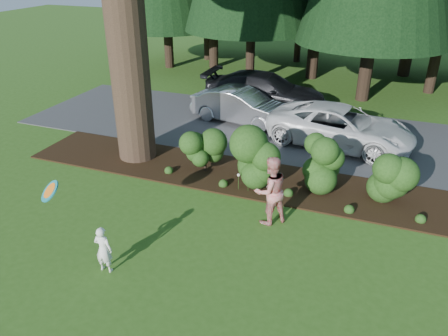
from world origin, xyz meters
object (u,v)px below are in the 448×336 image
(car_white_suv, at_px, (341,126))
(adult, at_px, (270,191))
(car_dark_suv, at_px, (265,91))
(child, at_px, (103,249))
(frisbee, at_px, (50,191))
(car_silver_wagon, at_px, (242,106))

(car_white_suv, xyz_separation_m, adult, (-1.03, -5.70, 0.18))
(car_dark_suv, relative_size, child, 4.80)
(car_dark_suv, bearing_deg, frisbee, 173.73)
(car_white_suv, bearing_deg, child, 165.05)
(car_white_suv, bearing_deg, car_silver_wagon, 85.26)
(car_silver_wagon, bearing_deg, adult, -144.66)
(child, relative_size, adult, 0.61)
(car_dark_suv, bearing_deg, child, 178.84)
(child, bearing_deg, car_white_suv, -116.15)
(car_white_suv, bearing_deg, adult, 178.44)
(car_dark_suv, distance_m, child, 11.84)
(car_silver_wagon, xyz_separation_m, car_dark_suv, (0.40, 1.99, 0.10))
(car_silver_wagon, bearing_deg, frisbee, -174.21)
(car_white_suv, distance_m, frisbee, 10.31)
(car_dark_suv, xyz_separation_m, adult, (2.63, -8.66, 0.11))
(car_dark_suv, height_order, child, car_dark_suv)
(child, bearing_deg, frisbee, 2.94)
(car_silver_wagon, distance_m, car_white_suv, 4.18)
(car_silver_wagon, bearing_deg, child, -168.04)
(frisbee, bearing_deg, child, 5.49)
(child, bearing_deg, car_silver_wagon, -91.44)
(child, xyz_separation_m, frisbee, (-1.07, -0.10, 1.29))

